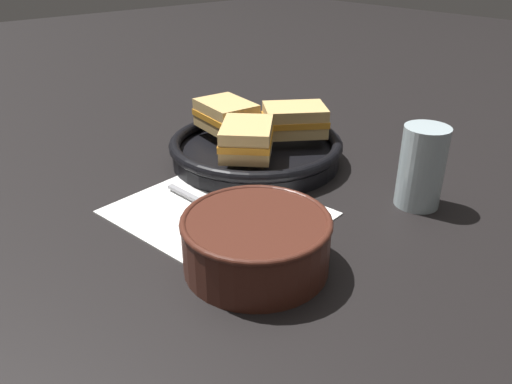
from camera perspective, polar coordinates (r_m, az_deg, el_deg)
ground_plane at (r=0.68m, az=0.54°, el=-1.88°), size 4.00×4.00×0.00m
napkin at (r=0.67m, az=-4.42°, el=-2.31°), size 0.28×0.25×0.00m
soup_bowl at (r=0.55m, az=0.02°, el=-5.41°), size 0.17×0.17×0.06m
spoon at (r=0.65m, az=-3.79°, el=-2.48°), size 0.16×0.03×0.01m
skillet at (r=0.82m, az=-0.02°, el=4.89°), size 0.28×0.28×0.04m
sandwich_near_left at (r=0.84m, az=-3.44°, el=8.75°), size 0.11×0.08×0.05m
sandwich_near_right at (r=0.74m, az=-1.06°, el=6.10°), size 0.12×0.12×0.05m
sandwich_far_left at (r=0.82m, az=4.43°, el=8.24°), size 0.12×0.13×0.05m
drinking_glass at (r=0.70m, az=18.41°, el=2.73°), size 0.06×0.06×0.11m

